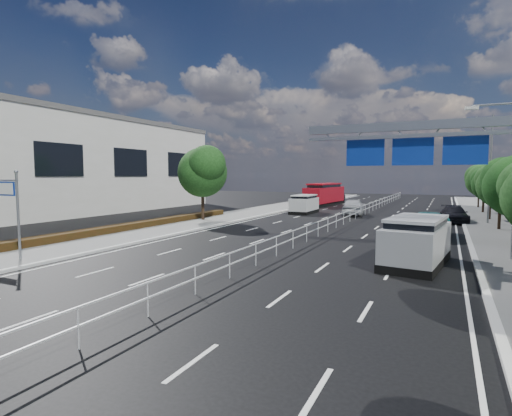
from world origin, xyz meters
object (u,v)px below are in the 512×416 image
at_px(toilet_sign, 11,199).
at_px(parked_car_teal, 428,224).
at_px(overhead_gantry, 428,145).
at_px(near_car_silver, 353,207).
at_px(silver_minivan, 416,241).
at_px(white_minivan, 304,204).
at_px(near_car_dark, 338,197).
at_px(parked_car_dark, 454,214).
at_px(red_bus, 325,194).

distance_m(toilet_sign, parked_car_teal, 24.57).
xyz_separation_m(overhead_gantry, parked_car_teal, (-0.14, 7.00, -4.82)).
xyz_separation_m(near_car_silver, silver_minivan, (7.50, -21.98, 0.22)).
distance_m(toilet_sign, near_car_silver, 31.05).
relative_size(overhead_gantry, parked_car_teal, 1.80).
bearing_deg(overhead_gantry, white_minivan, 124.34).
bearing_deg(overhead_gantry, toilet_sign, -150.40).
bearing_deg(near_car_dark, parked_car_dark, 121.67).
bearing_deg(parked_car_teal, near_car_silver, 121.90).
height_order(overhead_gantry, silver_minivan, overhead_gantry).
distance_m(overhead_gantry, near_car_silver, 21.32).
distance_m(red_bus, parked_car_dark, 21.55).
bearing_deg(silver_minivan, white_minivan, 127.66).
bearing_deg(near_car_silver, red_bus, -68.99).
distance_m(toilet_sign, silver_minivan, 19.03).
bearing_deg(parked_car_dark, near_car_dark, 118.12).
bearing_deg(overhead_gantry, silver_minivan, -95.09).
bearing_deg(silver_minivan, near_car_silver, 116.08).
height_order(near_car_dark, silver_minivan, silver_minivan).
height_order(parked_car_teal, parked_car_dark, parked_car_teal).
xyz_separation_m(toilet_sign, near_car_dark, (3.20, 49.77, -2.19)).
xyz_separation_m(toilet_sign, silver_minivan, (17.45, 7.36, -1.86)).
relative_size(overhead_gantry, near_car_dark, 2.22).
relative_size(white_minivan, red_bus, 0.45).
height_order(overhead_gantry, near_car_dark, overhead_gantry).
height_order(white_minivan, parked_car_dark, white_minivan).
relative_size(toilet_sign, near_car_dark, 0.94).
height_order(near_car_dark, parked_car_dark, near_car_dark).
height_order(red_bus, parked_car_dark, red_bus).
relative_size(toilet_sign, overhead_gantry, 0.42).
bearing_deg(parked_car_dark, silver_minivan, -102.05).
xyz_separation_m(silver_minivan, parked_car_dark, (1.80, 19.37, -0.38)).
xyz_separation_m(overhead_gantry, parked_car_dark, (1.56, 16.67, -4.91)).
bearing_deg(silver_minivan, overhead_gantry, 92.15).
height_order(near_car_silver, near_car_dark, near_car_silver).
relative_size(red_bus, parked_car_teal, 1.80).
bearing_deg(silver_minivan, parked_car_teal, 96.62).
distance_m(near_car_silver, silver_minivan, 23.23).
xyz_separation_m(overhead_gantry, white_minivan, (-12.97, 18.98, -4.62)).
height_order(red_bus, near_car_dark, red_bus).
height_order(red_bus, near_car_silver, red_bus).
distance_m(red_bus, parked_car_teal, 28.11).
distance_m(near_car_silver, parked_car_teal, 14.45).
bearing_deg(near_car_silver, toilet_sign, 63.87).
bearing_deg(parked_car_teal, overhead_gantry, -88.75).
relative_size(red_bus, silver_minivan, 1.85).
bearing_deg(near_car_silver, parked_car_teal, 114.37).
relative_size(toilet_sign, white_minivan, 0.94).
relative_size(white_minivan, near_car_silver, 0.92).
relative_size(red_bus, near_car_silver, 2.03).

